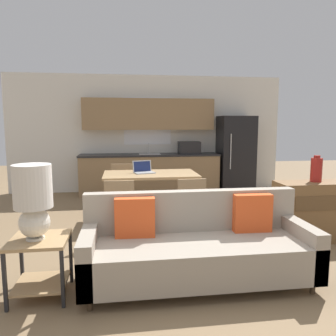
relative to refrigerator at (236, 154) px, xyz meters
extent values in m
plane|color=#7F6647|center=(-2.02, -4.25, -0.88)|extent=(20.00, 20.00, 0.00)
cube|color=silver|center=(-2.02, 0.38, 0.47)|extent=(6.40, 0.06, 2.70)
cube|color=white|center=(-2.04, 0.34, 0.76)|extent=(1.10, 0.01, 1.09)
cube|color=#8E704C|center=(-2.02, 0.04, -0.45)|extent=(3.13, 0.62, 0.86)
cube|color=#232326|center=(-2.02, 0.04, 0.00)|extent=(3.16, 0.65, 0.04)
cube|color=#B2B5B7|center=(-2.03, -0.01, 0.02)|extent=(0.48, 0.36, 0.01)
cylinder|color=#B7BABC|center=(-2.03, 0.16, 0.14)|extent=(0.02, 0.02, 0.24)
cube|color=#8E704C|center=(-2.02, 0.18, 0.92)|extent=(2.98, 0.34, 0.70)
cube|color=black|center=(-1.12, -0.01, 0.16)|extent=(0.48, 0.36, 0.28)
cube|color=black|center=(0.00, 0.00, 0.00)|extent=(0.79, 0.66, 1.76)
cylinder|color=silver|center=(-0.24, -0.35, 0.09)|extent=(0.02, 0.02, 0.79)
cube|color=tan|center=(-2.19, -2.07, -0.12)|extent=(1.52, 0.89, 0.04)
cylinder|color=tan|center=(-2.89, -2.46, -0.51)|extent=(0.05, 0.05, 0.74)
cylinder|color=tan|center=(-1.49, -2.46, -0.51)|extent=(0.05, 0.05, 0.74)
cylinder|color=tan|center=(-2.89, -1.68, -0.51)|extent=(0.05, 0.05, 0.74)
cylinder|color=tan|center=(-1.49, -1.68, -0.51)|extent=(0.05, 0.05, 0.74)
cylinder|color=#3D2D1E|center=(-2.94, -4.70, -0.83)|extent=(0.05, 0.05, 0.10)
cylinder|color=#3D2D1E|center=(-0.89, -4.70, -0.83)|extent=(0.05, 0.05, 0.10)
cylinder|color=#3D2D1E|center=(-2.94, -4.06, -0.83)|extent=(0.05, 0.05, 0.10)
cylinder|color=#3D2D1E|center=(-0.89, -4.06, -0.83)|extent=(0.05, 0.05, 0.10)
cube|color=gray|center=(-1.91, -4.38, -0.61)|extent=(2.25, 0.80, 0.35)
cube|color=gray|center=(-1.91, -4.05, -0.39)|extent=(2.25, 0.14, 0.78)
cube|color=gray|center=(-2.97, -4.38, -0.54)|extent=(0.14, 0.80, 0.49)
cube|color=gray|center=(-0.86, -4.38, -0.54)|extent=(0.14, 0.80, 0.49)
cube|color=#E05123|center=(-2.52, -4.18, -0.23)|extent=(0.41, 0.14, 0.40)
cube|color=#E05123|center=(-1.29, -4.18, -0.23)|extent=(0.40, 0.13, 0.40)
cube|color=tan|center=(-3.40, -4.39, -0.34)|extent=(0.51, 0.51, 0.03)
cube|color=tan|center=(-3.40, -4.39, -0.76)|extent=(0.46, 0.46, 0.02)
cube|color=#232326|center=(-3.63, -4.62, -0.62)|extent=(0.03, 0.03, 0.52)
cube|color=#232326|center=(-3.16, -4.62, -0.62)|extent=(0.03, 0.03, 0.52)
cube|color=#232326|center=(-3.63, -4.15, -0.62)|extent=(0.03, 0.03, 0.52)
cube|color=#232326|center=(-3.16, -4.15, -0.62)|extent=(0.03, 0.03, 0.52)
cylinder|color=silver|center=(-3.42, -4.40, -0.32)|extent=(0.16, 0.16, 0.02)
sphere|color=silver|center=(-3.42, -4.40, -0.17)|extent=(0.27, 0.27, 0.27)
cylinder|color=beige|center=(-3.42, -4.40, 0.15)|extent=(0.33, 0.33, 0.39)
cube|color=brown|center=(0.05, -3.35, -0.48)|extent=(1.27, 0.42, 0.80)
cube|color=brown|center=(0.05, -3.57, -0.32)|extent=(1.02, 0.01, 0.19)
cylinder|color=maroon|center=(-0.05, -3.33, 0.09)|extent=(0.15, 0.15, 0.32)
cylinder|color=maroon|center=(-0.05, -3.33, 0.26)|extent=(0.08, 0.08, 0.04)
cube|color=#997A56|center=(-2.67, -2.83, -0.44)|extent=(0.45, 0.45, 0.04)
cube|color=#997A56|center=(-2.69, -3.02, -0.24)|extent=(0.40, 0.06, 0.37)
cylinder|color=black|center=(-2.49, -2.67, -0.67)|extent=(0.03, 0.03, 0.42)
cylinder|color=black|center=(-2.83, -2.64, -0.67)|extent=(0.03, 0.03, 0.42)
cylinder|color=black|center=(-2.52, -3.01, -0.67)|extent=(0.03, 0.03, 0.42)
cylinder|color=black|center=(-2.86, -2.98, -0.67)|extent=(0.03, 0.03, 0.42)
cube|color=#997A56|center=(-1.70, -2.83, -0.44)|extent=(0.44, 0.44, 0.04)
cube|color=#997A56|center=(-1.69, -3.02, -0.24)|extent=(0.40, 0.05, 0.37)
cylinder|color=black|center=(-1.54, -2.65, -0.67)|extent=(0.03, 0.03, 0.42)
cylinder|color=black|center=(-1.88, -2.67, -0.67)|extent=(0.03, 0.03, 0.42)
cylinder|color=black|center=(-1.52, -2.99, -0.67)|extent=(0.03, 0.03, 0.42)
cylinder|color=black|center=(-1.86, -3.01, -0.67)|extent=(0.03, 0.03, 0.42)
cube|color=#997A56|center=(-2.67, -1.34, -0.44)|extent=(0.46, 0.46, 0.04)
cube|color=#997A56|center=(-2.66, -1.15, -0.24)|extent=(0.40, 0.07, 0.37)
cylinder|color=black|center=(-2.86, -1.50, -0.67)|extent=(0.03, 0.03, 0.42)
cylinder|color=black|center=(-2.52, -1.53, -0.67)|extent=(0.03, 0.03, 0.42)
cylinder|color=black|center=(-2.83, -1.16, -0.67)|extent=(0.03, 0.03, 0.42)
cylinder|color=black|center=(-2.49, -1.19, -0.67)|extent=(0.03, 0.03, 0.42)
cube|color=#B7BABC|center=(-2.28, -2.05, -0.09)|extent=(0.37, 0.30, 0.02)
cube|color=#B7BABC|center=(-2.31, -1.94, 0.00)|extent=(0.32, 0.14, 0.20)
cube|color=navy|center=(-2.31, -1.95, 0.00)|extent=(0.29, 0.11, 0.17)
camera|label=1|loc=(-2.63, -7.38, 0.70)|focal=35.00mm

